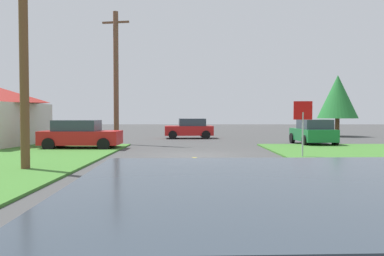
# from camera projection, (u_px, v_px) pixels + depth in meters

# --- Properties ---
(ground_plane) EXTENTS (120.00, 120.00, 0.00)m
(ground_plane) POSITION_uv_depth(u_px,v_px,m) (195.00, 155.00, 17.61)
(ground_plane) COLOR #404040
(lane_stripe_center) EXTENTS (0.20, 14.00, 0.01)m
(lane_stripe_center) POSITION_uv_depth(u_px,v_px,m) (197.00, 188.00, 9.62)
(lane_stripe_center) COLOR yellow
(lane_stripe_center) RESTS_ON ground
(stop_sign) EXTENTS (0.81, 0.10, 2.51)m
(stop_sign) POSITION_uv_depth(u_px,v_px,m) (303.00, 118.00, 16.45)
(stop_sign) COLOR #9EA0A8
(stop_sign) RESTS_ON ground
(parked_car_near_building) EXTENTS (4.34, 2.14, 1.62)m
(parked_car_near_building) POSITION_uv_depth(u_px,v_px,m) (80.00, 135.00, 20.90)
(parked_car_near_building) COLOR red
(parked_car_near_building) RESTS_ON ground
(car_approaching_junction) EXTENTS (4.04, 2.40, 1.62)m
(car_approaching_junction) POSITION_uv_depth(u_px,v_px,m) (190.00, 129.00, 30.57)
(car_approaching_junction) COLOR red
(car_approaching_junction) RESTS_ON ground
(car_on_crossroad) EXTENTS (2.16, 3.95, 1.62)m
(car_on_crossroad) POSITION_uv_depth(u_px,v_px,m) (313.00, 132.00, 23.93)
(car_on_crossroad) COLOR #196B33
(car_on_crossroad) RESTS_ON ground
(utility_pole_near) EXTENTS (1.80, 0.30, 7.28)m
(utility_pole_near) POSITION_uv_depth(u_px,v_px,m) (24.00, 60.00, 12.59)
(utility_pole_near) COLOR brown
(utility_pole_near) RESTS_ON ground
(utility_pole_mid) EXTENTS (1.79, 0.42, 8.59)m
(utility_pole_mid) POSITION_uv_depth(u_px,v_px,m) (116.00, 77.00, 24.23)
(utility_pole_mid) COLOR brown
(utility_pole_mid) RESTS_ON ground
(oak_tree_left) EXTENTS (3.52, 3.52, 5.49)m
(oak_tree_left) POSITION_uv_depth(u_px,v_px,m) (338.00, 97.00, 33.33)
(oak_tree_left) COLOR brown
(oak_tree_left) RESTS_ON ground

